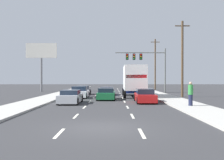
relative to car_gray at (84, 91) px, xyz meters
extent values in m
plane|color=#333335|center=(3.63, -0.44, -0.57)|extent=(140.00, 140.00, 0.00)
cube|color=#B2AFA8|center=(10.37, -5.44, -0.50)|extent=(2.98, 80.00, 0.14)
cube|color=#B2AFA8|center=(-3.12, -5.44, -0.50)|extent=(2.98, 80.00, 0.14)
cube|color=silver|center=(1.93, -26.70, -0.56)|extent=(0.14, 2.00, 0.01)
cube|color=silver|center=(1.93, -21.70, -0.56)|extent=(0.14, 2.00, 0.01)
cube|color=silver|center=(1.93, -16.70, -0.56)|extent=(0.14, 2.00, 0.01)
cube|color=silver|center=(1.93, -11.70, -0.56)|extent=(0.14, 2.00, 0.01)
cube|color=silver|center=(1.93, -6.70, -0.56)|extent=(0.14, 2.00, 0.01)
cube|color=silver|center=(1.93, -1.70, -0.56)|extent=(0.14, 2.00, 0.01)
cube|color=silver|center=(1.93, 3.30, -0.56)|extent=(0.14, 2.00, 0.01)
cube|color=silver|center=(1.93, 8.30, -0.56)|extent=(0.14, 2.00, 0.01)
cube|color=silver|center=(1.93, 13.30, -0.56)|extent=(0.14, 2.00, 0.01)
cube|color=silver|center=(1.93, 18.30, -0.56)|extent=(0.14, 2.00, 0.01)
cube|color=silver|center=(1.93, 23.30, -0.56)|extent=(0.14, 2.00, 0.01)
cube|color=silver|center=(5.33, -26.70, -0.56)|extent=(0.14, 2.00, 0.01)
cube|color=silver|center=(5.33, -21.70, -0.56)|extent=(0.14, 2.00, 0.01)
cube|color=silver|center=(5.33, -16.70, -0.56)|extent=(0.14, 2.00, 0.01)
cube|color=silver|center=(5.33, -11.70, -0.56)|extent=(0.14, 2.00, 0.01)
cube|color=silver|center=(5.33, -6.70, -0.56)|extent=(0.14, 2.00, 0.01)
cube|color=silver|center=(5.33, -1.70, -0.56)|extent=(0.14, 2.00, 0.01)
cube|color=silver|center=(5.33, 3.30, -0.56)|extent=(0.14, 2.00, 0.01)
cube|color=silver|center=(5.33, 8.30, -0.56)|extent=(0.14, 2.00, 0.01)
cube|color=silver|center=(5.33, 13.30, -0.56)|extent=(0.14, 2.00, 0.01)
cube|color=silver|center=(5.33, 18.30, -0.56)|extent=(0.14, 2.00, 0.01)
cube|color=silver|center=(5.33, 23.30, -0.56)|extent=(0.14, 2.00, 0.01)
cube|color=slate|center=(0.00, 0.00, -0.12)|extent=(1.87, 4.15, 0.62)
cube|color=#192333|center=(0.00, -0.01, 0.44)|extent=(1.59, 1.92, 0.49)
cylinder|color=black|center=(-0.76, 1.52, -0.25)|extent=(0.24, 0.65, 0.64)
cylinder|color=black|center=(0.86, 1.47, -0.25)|extent=(0.24, 0.65, 0.64)
cylinder|color=black|center=(-0.86, -1.47, -0.25)|extent=(0.24, 0.65, 0.64)
cylinder|color=black|center=(0.76, -1.52, -0.25)|extent=(0.24, 0.65, 0.64)
cube|color=white|center=(0.31, -6.50, -0.09)|extent=(1.87, 4.24, 0.68)
cube|color=#192333|center=(0.31, -6.65, 0.53)|extent=(1.64, 1.86, 0.55)
cylinder|color=black|center=(-0.56, -4.94, -0.25)|extent=(0.22, 0.64, 0.64)
cylinder|color=black|center=(1.18, -4.94, -0.25)|extent=(0.22, 0.64, 0.64)
cylinder|color=black|center=(-0.57, -8.07, -0.25)|extent=(0.22, 0.64, 0.64)
cylinder|color=black|center=(1.17, -8.07, -0.25)|extent=(0.22, 0.64, 0.64)
cube|color=#B7BABF|center=(0.31, -13.46, -0.09)|extent=(1.77, 4.47, 0.68)
cube|color=#192333|center=(0.31, -13.41, 0.45)|extent=(1.55, 2.29, 0.40)
cylinder|color=black|center=(-0.51, -11.77, -0.25)|extent=(0.22, 0.64, 0.64)
cylinder|color=black|center=(1.13, -11.78, -0.25)|extent=(0.22, 0.64, 0.64)
cylinder|color=black|center=(-0.52, -15.14, -0.25)|extent=(0.22, 0.64, 0.64)
cylinder|color=black|center=(1.12, -15.14, -0.25)|extent=(0.22, 0.64, 0.64)
cube|color=maroon|center=(3.38, -0.99, -0.14)|extent=(1.93, 4.43, 0.57)
cube|color=#192333|center=(3.38, -1.16, 0.34)|extent=(1.66, 2.22, 0.40)
cylinder|color=black|center=(2.57, 0.68, -0.25)|extent=(0.24, 0.65, 0.64)
cylinder|color=black|center=(4.27, 0.64, -0.25)|extent=(0.24, 0.65, 0.64)
cylinder|color=black|center=(2.49, -2.61, -0.25)|extent=(0.24, 0.65, 0.64)
cylinder|color=black|center=(4.19, -2.65, -0.25)|extent=(0.24, 0.65, 0.64)
cube|color=#196B38|center=(3.48, -9.00, -0.10)|extent=(1.92, 4.61, 0.66)
cube|color=#192333|center=(3.47, -9.23, 0.46)|extent=(1.65, 2.20, 0.45)
cylinder|color=black|center=(2.66, -7.24, -0.25)|extent=(0.23, 0.64, 0.64)
cylinder|color=black|center=(4.37, -7.28, -0.25)|extent=(0.23, 0.64, 0.64)
cylinder|color=black|center=(2.59, -10.71, -0.25)|extent=(0.23, 0.64, 0.64)
cylinder|color=black|center=(4.29, -10.75, -0.25)|extent=(0.23, 0.64, 0.64)
cube|color=white|center=(6.77, -5.90, 1.80)|extent=(2.60, 7.11, 2.83)
cube|color=red|center=(6.70, -9.41, 1.94)|extent=(2.22, 0.08, 0.36)
cube|color=#1E389E|center=(6.86, -1.24, 0.83)|extent=(2.41, 2.31, 2.20)
cylinder|color=black|center=(5.68, -1.22, -0.09)|extent=(0.32, 0.97, 0.96)
cylinder|color=black|center=(8.04, -1.26, -0.09)|extent=(0.32, 0.97, 0.96)
cylinder|color=black|center=(5.56, -7.29, -0.09)|extent=(0.32, 0.97, 0.96)
cylinder|color=black|center=(7.92, -7.34, -0.09)|extent=(0.32, 0.97, 0.96)
cube|color=red|center=(7.23, -12.52, -0.09)|extent=(1.82, 4.73, 0.67)
cube|color=#192333|center=(7.23, -12.56, 0.49)|extent=(1.57, 2.22, 0.48)
cylinder|color=black|center=(6.46, -10.71, -0.25)|extent=(0.23, 0.64, 0.64)
cylinder|color=black|center=(8.07, -10.74, -0.25)|extent=(0.23, 0.64, 0.64)
cylinder|color=black|center=(6.39, -14.30, -0.25)|extent=(0.23, 0.64, 0.64)
cylinder|color=black|center=(8.00, -14.34, -0.25)|extent=(0.23, 0.64, 0.64)
cylinder|color=#595B56|center=(12.48, 3.99, 2.94)|extent=(0.20, 0.20, 7.01)
cylinder|color=#595B56|center=(8.55, 3.99, 5.79)|extent=(7.85, 0.14, 0.14)
cube|color=black|center=(8.65, 3.99, 5.14)|extent=(0.40, 0.56, 0.95)
sphere|color=red|center=(8.65, 3.68, 5.44)|extent=(0.20, 0.20, 0.20)
sphere|color=orange|center=(8.65, 3.68, 5.14)|extent=(0.20, 0.20, 0.20)
sphere|color=green|center=(8.65, 3.68, 4.84)|extent=(0.20, 0.20, 0.20)
cube|color=black|center=(7.57, 3.99, 5.14)|extent=(0.40, 0.56, 0.95)
sphere|color=red|center=(7.57, 3.68, 5.44)|extent=(0.20, 0.20, 0.20)
sphere|color=orange|center=(7.57, 3.68, 5.14)|extent=(0.20, 0.20, 0.20)
sphere|color=green|center=(7.57, 3.68, 4.84)|extent=(0.20, 0.20, 0.20)
cube|color=black|center=(6.49, 3.99, 5.14)|extent=(0.40, 0.56, 0.95)
sphere|color=red|center=(6.49, 3.68, 5.44)|extent=(0.20, 0.20, 0.20)
sphere|color=orange|center=(6.49, 3.68, 5.14)|extent=(0.20, 0.20, 0.20)
sphere|color=green|center=(6.49, 3.68, 4.84)|extent=(0.20, 0.20, 0.20)
cylinder|color=brown|center=(12.74, -5.15, 4.10)|extent=(0.28, 0.28, 9.34)
cube|color=brown|center=(12.74, -5.15, 8.17)|extent=(1.80, 0.12, 0.12)
cylinder|color=brown|center=(12.79, 15.51, 4.54)|extent=(0.28, 0.28, 10.22)
cube|color=brown|center=(12.79, 15.51, 9.05)|extent=(1.80, 0.12, 0.12)
cylinder|color=slate|center=(-8.17, 8.26, 2.36)|extent=(0.36, 0.36, 5.86)
cube|color=silver|center=(-8.17, 8.26, 6.58)|extent=(5.37, 0.20, 2.57)
cylinder|color=#1E233F|center=(10.25, -16.93, 0.01)|extent=(0.32, 0.32, 0.87)
cylinder|color=#338C3F|center=(10.25, -16.93, 0.82)|extent=(0.38, 0.38, 0.76)
sphere|color=tan|center=(10.25, -16.93, 1.32)|extent=(0.24, 0.24, 0.24)
camera|label=1|loc=(4.10, -37.57, 1.69)|focal=42.38mm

